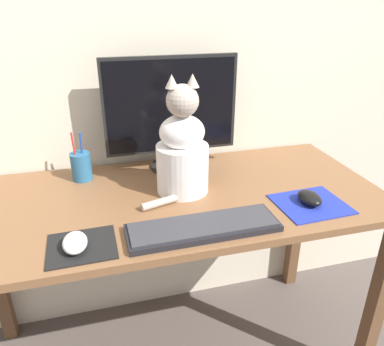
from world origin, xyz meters
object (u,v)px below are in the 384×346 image
at_px(monitor, 171,111).
at_px(computer_mouse_right, 310,198).
at_px(pen_cup, 81,166).
at_px(computer_mouse_left, 75,243).
at_px(keyboard, 203,227).
at_px(cat, 182,151).

relative_size(monitor, computer_mouse_right, 5.05).
distance_m(monitor, pen_cup, 0.38).
height_order(computer_mouse_left, pen_cup, pen_cup).
bearing_deg(monitor, keyboard, -91.08).
height_order(computer_mouse_right, pen_cup, pen_cup).
bearing_deg(monitor, computer_mouse_right, -47.40).
bearing_deg(computer_mouse_left, pen_cup, 87.51).
height_order(computer_mouse_left, computer_mouse_right, computer_mouse_right).
xyz_separation_m(monitor, computer_mouse_left, (-0.36, -0.45, -0.21)).
distance_m(monitor, keyboard, 0.50).
xyz_separation_m(computer_mouse_left, pen_cup, (0.02, 0.44, 0.03)).
height_order(computer_mouse_right, cat, cat).
distance_m(keyboard, cat, 0.29).
distance_m(keyboard, computer_mouse_left, 0.35).
bearing_deg(cat, computer_mouse_left, -141.39).
height_order(monitor, computer_mouse_right, monitor).
bearing_deg(keyboard, computer_mouse_left, 178.95).
height_order(monitor, cat, monitor).
distance_m(keyboard, computer_mouse_right, 0.38).
height_order(computer_mouse_left, cat, cat).
bearing_deg(cat, pen_cup, 154.29).
relative_size(computer_mouse_left, computer_mouse_right, 1.00).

